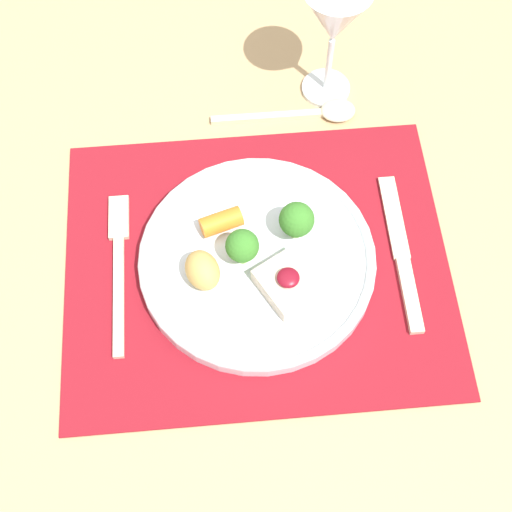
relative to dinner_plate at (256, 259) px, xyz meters
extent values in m
plane|color=brown|center=(0.00, 0.00, -0.78)|extent=(8.00, 8.00, 0.00)
cube|color=tan|center=(0.00, 0.00, -0.03)|extent=(1.32, 1.25, 0.03)
cube|color=maroon|center=(0.00, 0.00, -0.02)|extent=(0.45, 0.37, 0.00)
cylinder|color=silver|center=(0.00, 0.00, -0.01)|extent=(0.28, 0.28, 0.02)
torus|color=silver|center=(0.00, 0.00, 0.00)|extent=(0.28, 0.28, 0.01)
cube|color=beige|center=(0.03, -0.04, 0.01)|extent=(0.08, 0.08, 0.02)
ellipsoid|color=maroon|center=(0.03, -0.04, 0.03)|extent=(0.03, 0.03, 0.01)
cylinder|color=#84B256|center=(-0.02, 0.00, 0.01)|extent=(0.01, 0.01, 0.02)
sphere|color=#387A28|center=(-0.02, 0.00, 0.03)|extent=(0.04, 0.04, 0.04)
cylinder|color=#84B256|center=(0.05, 0.03, 0.01)|extent=(0.01, 0.01, 0.02)
sphere|color=#387A28|center=(0.05, 0.03, 0.03)|extent=(0.04, 0.04, 0.04)
cylinder|color=orange|center=(-0.04, 0.04, 0.01)|extent=(0.05, 0.04, 0.02)
ellipsoid|color=tan|center=(-0.06, -0.02, 0.02)|extent=(0.05, 0.06, 0.04)
cube|color=beige|center=(-0.16, -0.03, -0.01)|extent=(0.01, 0.15, 0.01)
cube|color=beige|center=(-0.16, 0.08, -0.01)|extent=(0.02, 0.06, 0.01)
cube|color=beige|center=(0.17, -0.06, -0.01)|extent=(0.02, 0.09, 0.01)
cube|color=beige|center=(0.17, 0.05, -0.01)|extent=(0.02, 0.11, 0.00)
cube|color=beige|center=(0.03, 0.21, -0.01)|extent=(0.15, 0.01, 0.01)
ellipsoid|color=beige|center=(0.13, 0.21, -0.01)|extent=(0.05, 0.04, 0.01)
cylinder|color=white|center=(0.12, 0.26, -0.01)|extent=(0.06, 0.06, 0.01)
cylinder|color=white|center=(0.12, 0.26, 0.03)|extent=(0.01, 0.01, 0.09)
cone|color=white|center=(0.12, 0.26, 0.11)|extent=(0.08, 0.08, 0.08)
camera|label=1|loc=(-0.03, -0.37, 0.74)|focal=50.00mm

